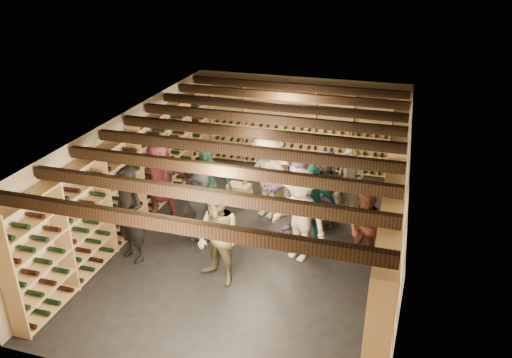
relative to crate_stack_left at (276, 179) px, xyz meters
The scene contains 22 objects.
ground 2.04m from the crate_stack_left, 87.17° to the right, with size 8.00×8.00×0.00m, color black.
walls 2.14m from the crate_stack_left, 87.17° to the right, with size 5.52×8.02×2.40m.
ceiling 2.80m from the crate_stack_left, 87.17° to the right, with size 5.50×8.00×0.01m, color beige.
ceiling_joists 2.71m from the crate_stack_left, 87.17° to the right, with size 5.40×7.12×0.18m.
wine_rack_left 3.24m from the crate_stack_left, 141.18° to the right, with size 0.32×7.50×2.15m.
wine_rack_right 3.39m from the crate_stack_left, 36.70° to the right, with size 0.32×7.50×2.15m.
wine_rack_back 1.95m from the crate_stack_left, 86.95° to the left, with size 4.70×0.30×2.15m.
crate_stack_left is the anchor object (origin of this frame).
crate_stack_right 0.98m from the crate_stack_left, 134.22° to the right, with size 0.53×0.38×0.51m.
crate_loose 0.95m from the crate_stack_left, 50.82° to the right, with size 0.50×0.33×0.17m, color tan.
person_0 2.52m from the crate_stack_left, 112.04° to the right, with size 0.72×0.47×1.48m, color black.
person_1 3.88m from the crate_stack_left, 119.55° to the right, with size 0.69×0.45×1.88m, color black.
person_2 3.58m from the crate_stack_left, 91.60° to the right, with size 0.86×0.67×1.77m, color brown.
person_3 2.70m from the crate_stack_left, 66.27° to the right, with size 1.17×0.67×1.82m, color beige.
person_4 2.27m from the crate_stack_left, 58.17° to the right, with size 1.00×0.42×1.71m, color #146E65.
person_5 2.75m from the crate_stack_left, 140.29° to the right, with size 1.69×0.54×1.82m, color brown.
person_7 1.93m from the crate_stack_left, 21.34° to the right, with size 0.60×0.40×1.65m, color gray.
person_8 3.22m from the crate_stack_left, 44.66° to the right, with size 0.72×0.56×1.49m, color #492117.
person_9 1.15m from the crate_stack_left, 86.81° to the right, with size 1.23×0.71×1.91m, color #9F9D91.
person_10 2.11m from the crate_stack_left, 120.14° to the right, with size 1.08×0.45×1.84m, color #1F4534.
person_11 1.72m from the crate_stack_left, 59.85° to the right, with size 1.50×0.48×1.62m, color #865F96.
person_12 1.71m from the crate_stack_left, 37.47° to the right, with size 0.81×0.53×1.65m, color #36363B.
Camera 1 is at (2.50, -8.34, 5.38)m, focal length 35.00 mm.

